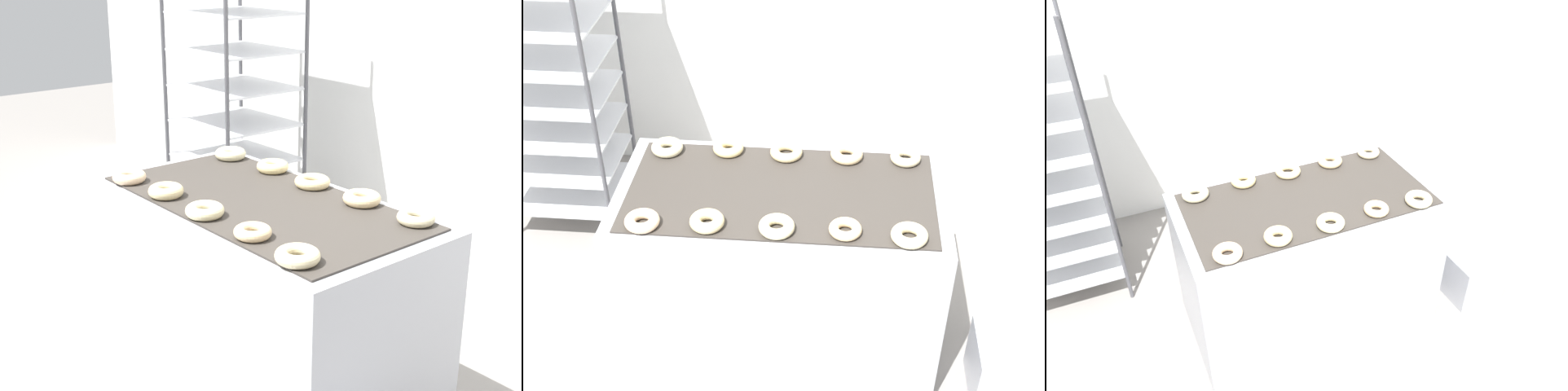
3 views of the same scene
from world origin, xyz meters
TOP-DOWN VIEW (x-y plane):
  - fryer_machine at (0.00, 0.62)m, footprint 1.39×0.74m
  - baking_rack_cart at (-1.29, 1.47)m, footprint 0.63×0.58m
  - glaze_bin at (1.03, 0.36)m, footprint 0.32×0.31m
  - donut_near_leftmost at (-0.52, 0.35)m, footprint 0.14×0.14m
  - donut_near_left at (-0.27, 0.36)m, footprint 0.14×0.14m
  - donut_near_center at (0.01, 0.36)m, footprint 0.14×0.14m
  - donut_near_right at (0.27, 0.37)m, footprint 0.13×0.13m
  - donut_near_rightmost at (0.52, 0.35)m, footprint 0.14×0.14m
  - donut_far_leftmost at (-0.54, 0.88)m, footprint 0.14×0.14m
  - donut_far_left at (-0.26, 0.90)m, footprint 0.14×0.14m
  - donut_far_center at (0.00, 0.89)m, footprint 0.14×0.14m
  - donut_far_right at (0.27, 0.89)m, footprint 0.14×0.14m
  - donut_far_rightmost at (0.53, 0.89)m, footprint 0.13×0.13m

SIDE VIEW (x-z plane):
  - glaze_bin at x=1.03m, z-range 0.00..0.30m
  - fryer_machine at x=0.00m, z-range 0.00..0.85m
  - donut_near_right at x=0.27m, z-range 0.85..0.89m
  - donut_far_rightmost at x=0.53m, z-range 0.85..0.90m
  - donut_far_center at x=0.00m, z-range 0.85..0.90m
  - donut_near_leftmost at x=-0.52m, z-range 0.85..0.90m
  - donut_near_rightmost at x=0.52m, z-range 0.85..0.90m
  - donut_near_center at x=0.01m, z-range 0.85..0.90m
  - donut_far_right at x=0.27m, z-range 0.85..0.90m
  - donut_far_left at x=-0.26m, z-range 0.85..0.90m
  - donut_far_leftmost at x=-0.54m, z-range 0.85..0.90m
  - donut_near_left at x=-0.27m, z-range 0.85..0.90m
  - baking_rack_cart at x=-1.29m, z-range 0.02..1.79m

